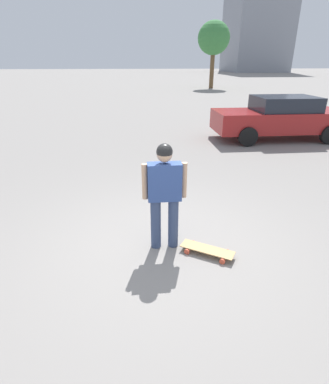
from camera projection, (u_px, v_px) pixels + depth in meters
ground_plane at (164, 246)px, 4.57m from camera, size 220.00×220.00×0.00m
person at (164, 190)px, 4.20m from camera, size 0.22×0.63×1.59m
skateboard at (207, 250)px, 4.33m from camera, size 0.60×0.78×0.09m
car_parked_near at (280, 117)px, 10.50m from camera, size 1.92×4.57×1.47m
building_block_distant at (259, 6)px, 71.66m from camera, size 15.45×13.27×29.26m
tree_distant at (214, 39)px, 28.91m from camera, size 3.10×3.10×6.17m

